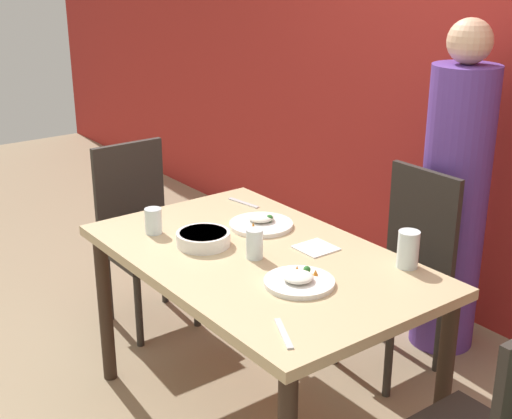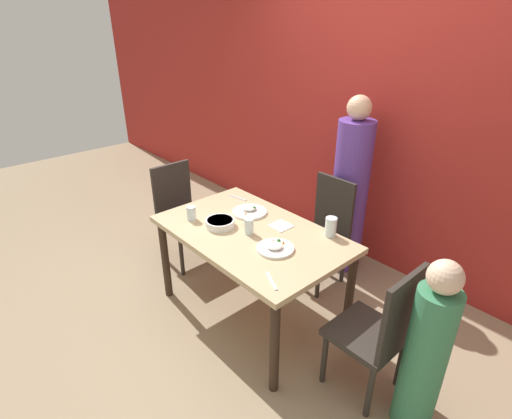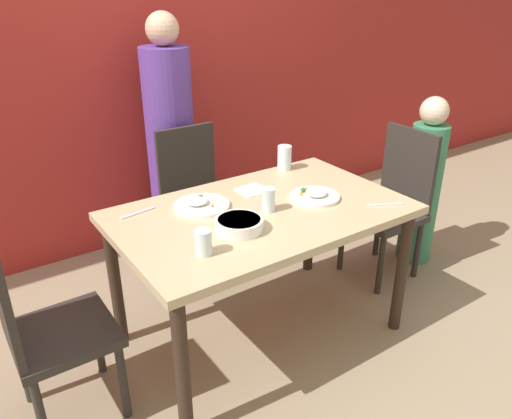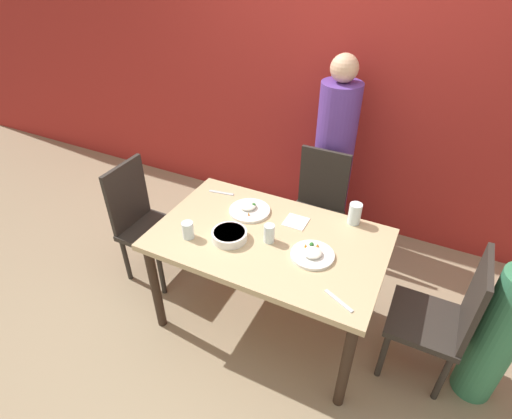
% 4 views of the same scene
% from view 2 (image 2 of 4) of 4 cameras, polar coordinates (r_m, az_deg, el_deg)
% --- Properties ---
extents(ground_plane, '(10.00, 10.00, 0.00)m').
position_cam_2_polar(ground_plane, '(3.26, -0.65, -14.44)').
color(ground_plane, '#998466').
extents(wall_back, '(10.00, 0.06, 2.70)m').
position_cam_2_polar(wall_back, '(3.64, 16.57, 12.89)').
color(wall_back, '#A82823').
rests_on(wall_back, ground_plane).
extents(dining_table, '(1.38, 0.85, 0.73)m').
position_cam_2_polar(dining_table, '(2.88, -0.72, -4.56)').
color(dining_table, tan).
rests_on(dining_table, ground_plane).
extents(chair_adult_spot, '(0.40, 0.40, 0.92)m').
position_cam_2_polar(chair_adult_spot, '(3.42, 9.69, -2.81)').
color(chair_adult_spot, '#2D2823').
rests_on(chair_adult_spot, ground_plane).
extents(chair_child_spot, '(0.40, 0.40, 0.92)m').
position_cam_2_polar(chair_child_spot, '(2.50, 17.16, -16.17)').
color(chair_child_spot, '#2D2823').
rests_on(chair_child_spot, ground_plane).
extents(chair_empty_left, '(0.40, 0.40, 0.92)m').
position_cam_2_polar(chair_empty_left, '(3.72, -10.76, -0.39)').
color(chair_empty_left, '#2D2823').
rests_on(chair_empty_left, ground_plane).
extents(person_adult, '(0.31, 0.31, 1.56)m').
position_cam_2_polar(person_adult, '(3.55, 13.25, 2.28)').
color(person_adult, '#5B3893').
rests_on(person_adult, ground_plane).
extents(person_child, '(0.22, 0.22, 1.09)m').
position_cam_2_polar(person_child, '(2.40, 23.09, -18.45)').
color(person_child, '#387F56').
rests_on(person_child, ground_plane).
extents(bowl_curry, '(0.21, 0.21, 0.05)m').
position_cam_2_polar(bowl_curry, '(2.89, -5.15, -1.90)').
color(bowl_curry, white).
rests_on(bowl_curry, dining_table).
extents(plate_rice_adult, '(0.25, 0.25, 0.05)m').
position_cam_2_polar(plate_rice_adult, '(2.62, 2.76, -5.46)').
color(plate_rice_adult, white).
rests_on(plate_rice_adult, dining_table).
extents(plate_rice_child, '(0.27, 0.27, 0.05)m').
position_cam_2_polar(plate_rice_child, '(3.09, -0.92, -0.22)').
color(plate_rice_child, white).
rests_on(plate_rice_child, dining_table).
extents(glass_water_tall, '(0.08, 0.08, 0.14)m').
position_cam_2_polar(glass_water_tall, '(2.79, 10.64, -2.46)').
color(glass_water_tall, silver).
rests_on(glass_water_tall, dining_table).
extents(glass_water_short, '(0.07, 0.07, 0.11)m').
position_cam_2_polar(glass_water_short, '(3.01, -9.23, -0.52)').
color(glass_water_short, silver).
rests_on(glass_water_short, dining_table).
extents(glass_water_center, '(0.06, 0.06, 0.11)m').
position_cam_2_polar(glass_water_center, '(2.78, -1.01, -2.41)').
color(glass_water_center, silver).
rests_on(glass_water_center, dining_table).
extents(napkin_folded, '(0.14, 0.14, 0.01)m').
position_cam_2_polar(napkin_folded, '(2.90, 3.57, -2.34)').
color(napkin_folded, white).
rests_on(napkin_folded, dining_table).
extents(fork_steel, '(0.18, 0.05, 0.01)m').
position_cam_2_polar(fork_steel, '(3.34, -2.63, 1.71)').
color(fork_steel, silver).
rests_on(fork_steel, dining_table).
extents(spoon_steel, '(0.17, 0.10, 0.01)m').
position_cam_2_polar(spoon_steel, '(2.34, 2.21, -10.12)').
color(spoon_steel, silver).
rests_on(spoon_steel, dining_table).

